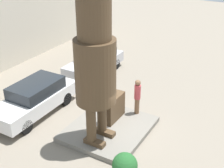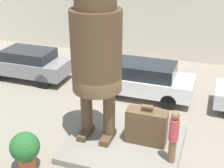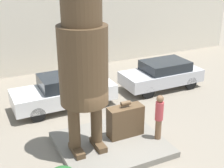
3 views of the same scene
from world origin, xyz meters
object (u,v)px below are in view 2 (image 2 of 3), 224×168
(tourist, at_px, (173,135))
(parked_car_white, at_px, (141,79))
(planter_pot, at_px, (25,149))
(parked_car_grey, at_px, (27,63))
(statue_figure, at_px, (96,39))
(giant_suitcase, at_px, (146,126))

(tourist, relative_size, parked_car_white, 0.38)
(planter_pot, bearing_deg, parked_car_grey, 122.72)
(tourist, bearing_deg, parked_car_grey, 150.64)
(parked_car_grey, bearing_deg, statue_figure, 143.89)
(giant_suitcase, xyz_separation_m, parked_car_white, (-1.13, 3.71, 0.01))
(statue_figure, height_order, giant_suitcase, statue_figure)
(tourist, xyz_separation_m, parked_car_grey, (-8.03, 4.52, -0.35))
(statue_figure, height_order, parked_car_grey, statue_figure)
(statue_figure, relative_size, planter_pot, 4.65)
(planter_pot, bearing_deg, statue_figure, 54.34)
(statue_figure, xyz_separation_m, giant_suitcase, (1.65, 0.17, -2.86))
(parked_car_grey, bearing_deg, planter_pot, 122.72)
(statue_figure, height_order, tourist, statue_figure)
(parked_car_white, bearing_deg, tourist, 115.28)
(parked_car_grey, xyz_separation_m, planter_pot, (3.88, -6.04, -0.10))
(tourist, bearing_deg, parked_car_white, 115.28)
(statue_figure, relative_size, tourist, 3.37)
(parked_car_white, relative_size, planter_pot, 3.68)
(statue_figure, bearing_deg, planter_pot, -125.66)
(statue_figure, relative_size, parked_car_white, 1.26)
(parked_car_grey, relative_size, planter_pot, 3.45)
(parked_car_grey, distance_m, planter_pot, 7.18)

